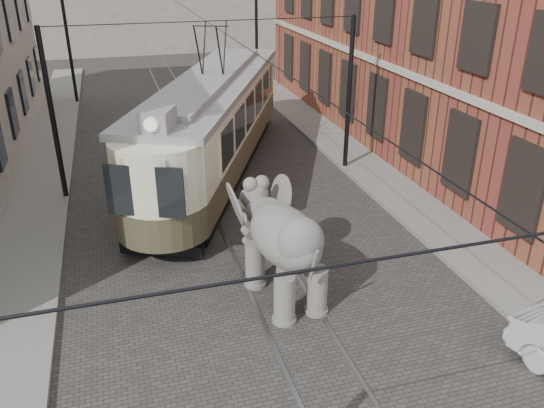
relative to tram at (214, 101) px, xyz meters
name	(u,v)px	position (x,y,z in m)	size (l,w,h in m)	color
ground	(260,259)	(-0.15, -7.28, -2.84)	(120.00, 120.00, 0.00)	#3C3A38
tram_rails	(260,258)	(-0.15, -7.28, -2.83)	(1.54, 80.00, 0.02)	slate
sidewalk_right	(443,230)	(5.85, -7.28, -2.77)	(2.00, 60.00, 0.15)	slate
sidewalk_left	(19,292)	(-6.65, -7.28, -2.77)	(2.00, 60.00, 0.15)	slate
brick_building	(448,3)	(10.85, 1.72, 3.16)	(8.00, 26.00, 12.00)	maroon
catenary	(216,114)	(-0.35, -2.28, 0.16)	(11.00, 30.20, 6.00)	black
tram	(214,101)	(0.00, 0.00, 0.00)	(2.96, 14.32, 5.68)	#EBE8BE
elephant	(285,251)	(-0.06, -9.35, -1.46)	(2.48, 4.51, 2.76)	slate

